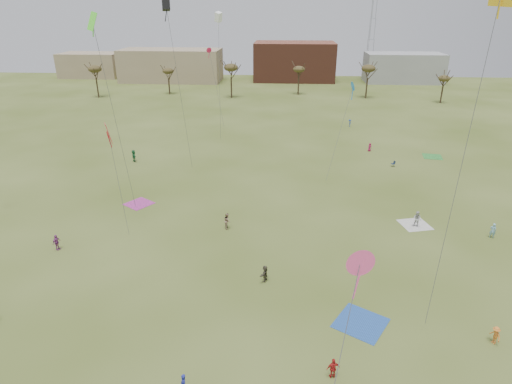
# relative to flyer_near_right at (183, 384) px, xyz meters

# --- Properties ---
(ground) EXTENTS (260.00, 260.00, 0.00)m
(ground) POSITION_rel_flyer_near_right_xyz_m (3.19, 7.99, -0.76)
(ground) COLOR #3E4F18
(ground) RESTS_ON ground
(flyer_near_right) EXTENTS (0.61, 0.67, 1.53)m
(flyer_near_right) POSITION_rel_flyer_near_right_xyz_m (0.00, 0.00, 0.00)
(flyer_near_right) COLOR navy
(flyer_near_right) RESTS_ON ground
(spectator_fore_a) EXTENTS (0.98, 0.60, 1.57)m
(spectator_fore_a) POSITION_rel_flyer_near_right_xyz_m (9.58, 1.99, 0.02)
(spectator_fore_a) COLOR red
(spectator_fore_a) RESTS_ON ground
(spectator_fore_b) EXTENTS (0.84, 0.99, 1.80)m
(spectator_fore_b) POSITION_rel_flyer_near_right_xyz_m (-0.16, 22.35, 0.14)
(spectator_fore_b) COLOR #94765E
(spectator_fore_b) RESTS_ON ground
(spectator_fore_c) EXTENTS (0.89, 1.52, 1.56)m
(spectator_fore_c) POSITION_rel_flyer_near_right_xyz_m (4.51, 12.62, 0.02)
(spectator_fore_c) COLOR #4D4737
(spectator_fore_c) RESTS_ON ground
(flyer_mid_b) EXTENTS (0.79, 1.05, 1.45)m
(flyer_mid_b) POSITION_rel_flyer_near_right_xyz_m (21.68, 6.02, -0.04)
(flyer_mid_b) COLOR orange
(flyer_mid_b) RESTS_ON ground
(flyer_mid_c) EXTENTS (0.73, 0.61, 1.69)m
(flyer_mid_c) POSITION_rel_flyer_near_right_xyz_m (28.28, 22.20, 0.08)
(flyer_mid_c) COLOR #79B2CB
(flyer_mid_c) RESTS_ON ground
(spectator_mid_d) EXTENTS (0.64, 1.05, 1.67)m
(spectator_mid_d) POSITION_rel_flyer_near_right_xyz_m (-16.77, 16.52, 0.07)
(spectator_mid_d) COLOR #973E90
(spectator_mid_d) RESTS_ON ground
(spectator_mid_e) EXTENTS (1.17, 1.14, 1.89)m
(spectator_mid_e) POSITION_rel_flyer_near_right_xyz_m (20.88, 24.07, 0.18)
(spectator_mid_e) COLOR beige
(spectator_mid_e) RESTS_ON ground
(flyer_far_a) EXTENTS (1.19, 1.82, 1.88)m
(flyer_far_a) POSITION_rel_flyer_near_right_xyz_m (-17.95, 43.58, 0.18)
(flyer_far_a) COLOR #226839
(flyer_far_a) RESTS_ON ground
(flyer_far_b) EXTENTS (0.81, 0.69, 1.42)m
(flyer_far_b) POSITION_rel_flyer_near_right_xyz_m (20.37, 51.55, -0.06)
(flyer_far_b) COLOR #9F1B4A
(flyer_far_b) RESTS_ON ground
(flyer_far_c) EXTENTS (0.60, 0.99, 1.48)m
(flyer_far_c) POSITION_rel_flyer_near_right_xyz_m (19.05, 67.72, -0.02)
(flyer_far_c) COLOR navy
(flyer_far_c) RESTS_ON ground
(blanket_blue) EXTENTS (4.88, 4.88, 0.03)m
(blanket_blue) POSITION_rel_flyer_near_right_xyz_m (12.27, 7.51, -0.76)
(blanket_blue) COLOR #2753A9
(blanket_blue) RESTS_ON ground
(blanket_cream) EXTENTS (3.73, 3.73, 0.03)m
(blanket_cream) POSITION_rel_flyer_near_right_xyz_m (20.91, 24.61, -0.76)
(blanket_cream) COLOR silver
(blanket_cream) RESTS_ON ground
(blanket_plum) EXTENTS (4.10, 4.10, 0.03)m
(blanket_plum) POSITION_rel_flyer_near_right_xyz_m (-12.08, 27.90, -0.76)
(blanket_plum) COLOR #B33791
(blanket_plum) RESTS_ON ground
(blanket_olive) EXTENTS (3.38, 3.38, 0.03)m
(blanket_olive) POSITION_rel_flyer_near_right_xyz_m (30.22, 49.27, -0.76)
(blanket_olive) COLOR #338C36
(blanket_olive) RESTS_ON ground
(camp_chair_right) EXTENTS (0.67, 0.64, 0.87)m
(camp_chair_right) POSITION_rel_flyer_near_right_xyz_m (22.66, 44.06, -0.51)
(camp_chair_right) COLOR #142138
(camp_chair_right) RESTS_ON ground
(kites_aloft) EXTENTS (68.11, 72.16, 24.11)m
(kites_aloft) POSITION_rel_flyer_near_right_xyz_m (-2.80, 37.81, 18.68)
(kites_aloft) COLOR black
(kites_aloft) RESTS_ON ground
(tree_line) EXTENTS (117.44, 49.32, 8.91)m
(tree_line) POSITION_rel_flyer_near_right_xyz_m (0.34, 87.12, 6.32)
(tree_line) COLOR #3A2B1E
(tree_line) RESTS_ON ground
(building_tan) EXTENTS (32.00, 14.00, 10.00)m
(building_tan) POSITION_rel_flyer_near_right_xyz_m (-31.81, 122.99, 4.24)
(building_tan) COLOR #937F60
(building_tan) RESTS_ON ground
(building_brick) EXTENTS (26.00, 16.00, 12.00)m
(building_brick) POSITION_rel_flyer_near_right_xyz_m (8.19, 127.99, 5.24)
(building_brick) COLOR brown
(building_brick) RESTS_ON ground
(building_grey) EXTENTS (24.00, 12.00, 9.00)m
(building_grey) POSITION_rel_flyer_near_right_xyz_m (43.19, 125.99, 3.74)
(building_grey) COLOR gray
(building_grey) RESTS_ON ground
(building_tan_west) EXTENTS (20.00, 12.00, 8.00)m
(building_tan_west) POSITION_rel_flyer_near_right_xyz_m (-61.81, 129.99, 3.24)
(building_tan_west) COLOR #937F60
(building_tan_west) RESTS_ON ground
(radio_tower) EXTENTS (1.51, 1.72, 41.00)m
(radio_tower) POSITION_rel_flyer_near_right_xyz_m (33.19, 132.99, 18.44)
(radio_tower) COLOR #9EA3A8
(radio_tower) RESTS_ON ground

